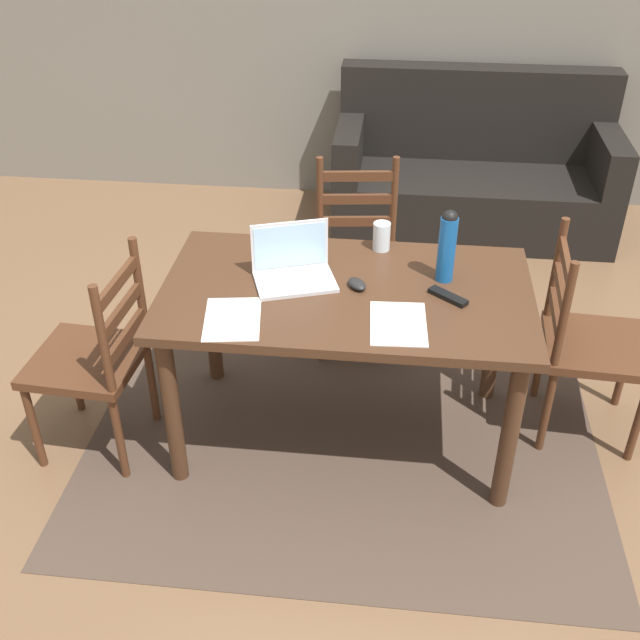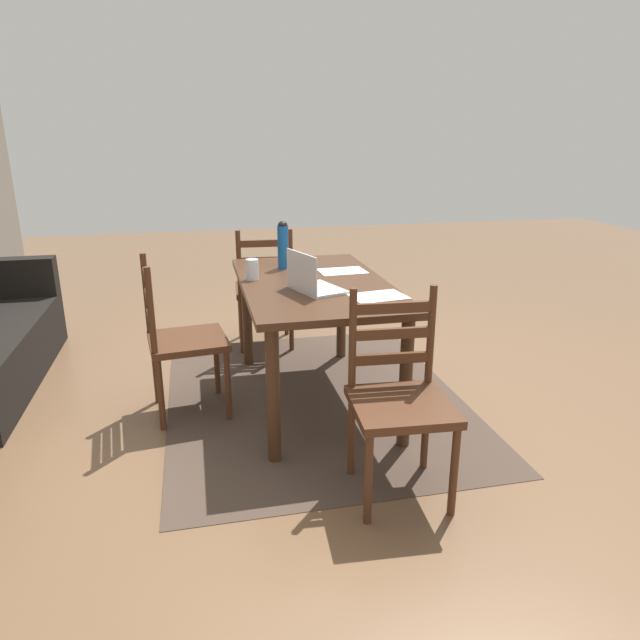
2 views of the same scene
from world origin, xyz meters
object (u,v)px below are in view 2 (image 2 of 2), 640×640
Objects in this scene: computer_mouse at (310,277)px; water_bottle at (283,244)px; chair_left_near at (399,400)px; drinking_glass at (252,269)px; dining_table at (314,298)px; chair_right_far at (264,289)px; tv_remote at (306,265)px; laptop at (311,281)px; chair_far_head at (181,340)px.

water_bottle is at bearing -16.48° from computer_mouse.
drinking_glass is at bearing 24.45° from chair_left_near.
dining_table is 1.07m from chair_right_far.
drinking_glass is 0.48m from tv_remote.
dining_table is 14.98× the size of computer_mouse.
drinking_glass is 0.35m from computer_mouse.
laptop is 0.45m from drinking_glass.
drinking_glass is at bearing 70.80° from dining_table.
dining_table is 1.58× the size of chair_left_near.
dining_table is 1.58× the size of chair_right_far.
chair_far_head is 0.85m from computer_mouse.
drinking_glass is at bearing 39.60° from laptop.
water_bottle is (0.39, 0.12, 0.26)m from dining_table.
dining_table is 0.29m from laptop.
chair_right_far is 2.54× the size of laptop.
laptop reaches higher than tv_remote.
tv_remote is at bearing 5.75° from chair_left_near.
drinking_glass is at bearing 42.97° from computer_mouse.
chair_left_near is 3.06× the size of water_bottle.
chair_far_head is at bearing 149.00° from chair_right_far.
laptop is at bearing 120.66° from tv_remote.
laptop is 0.64m from tv_remote.
water_bottle is (1.43, 0.30, 0.47)m from chair_left_near.
chair_left_near is 1.53m from water_bottle.
drinking_glass reaches higher than dining_table.
dining_table is 0.42m from tv_remote.
dining_table is 4.00× the size of laptop.
chair_far_head is (-1.04, 0.63, 0.00)m from chair_right_far.
laptop is (0.81, 0.24, 0.37)m from chair_left_near.
chair_far_head is at bearing 59.96° from computer_mouse.
dining_table is 0.49m from water_bottle.
chair_right_far reaches higher than computer_mouse.
laptop is at bearing -140.40° from drinking_glass.
chair_right_far is 7.59× the size of drinking_glass.
chair_right_far is at bearing 9.54° from dining_table.
chair_left_near is at bearing -170.45° from chair_right_far.
water_bottle is 0.39m from computer_mouse.
laptop is 0.63m from water_bottle.
chair_left_near is 1.14m from computer_mouse.
laptop reaches higher than chair_left_near.
chair_far_head is 0.92m from water_bottle.
tv_remote is (1.44, 0.15, 0.32)m from chair_left_near.
dining_table is at bearing 166.73° from computer_mouse.
chair_right_far is 1.22m from chair_far_head.
water_bottle reaches higher than drinking_glass.
drinking_glass is (1.16, 0.53, 0.37)m from chair_left_near.
water_bottle is at bearing -175.32° from chair_right_far.
chair_right_far is 0.74m from tv_remote.
chair_right_far reaches higher than dining_table.
tv_remote is (-0.63, -0.20, 0.32)m from chair_right_far.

